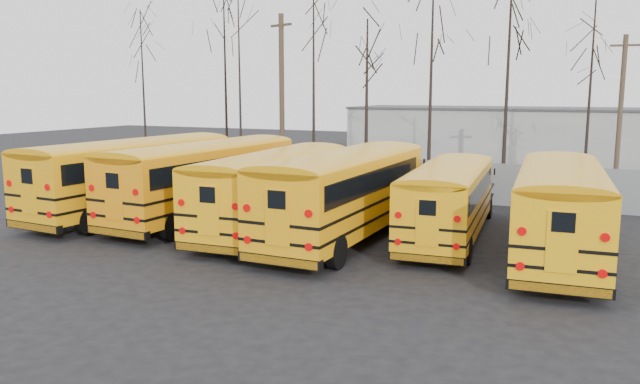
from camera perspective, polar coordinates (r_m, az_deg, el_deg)
The scene contains 19 objects.
ground at distance 21.13m, azimuth -3.97°, elevation -5.47°, with size 120.00×120.00×0.00m, color black.
fence at distance 31.79m, azimuth 6.49°, elevation 1.28°, with size 40.00×0.04×2.00m, color gray.
distant_building at distance 50.62m, azimuth 15.90°, elevation 5.06°, with size 22.00×8.00×4.00m, color #B7B7B2.
bus_a at distance 28.17m, azimuth -16.40°, elevation 1.96°, with size 3.47×12.21×3.38m.
bus_b at distance 26.50m, azimuth -10.22°, elevation 1.70°, with size 3.22×12.01×3.33m.
bus_c at distance 23.96m, azimuth -3.98°, elevation 0.77°, with size 3.27×11.37×3.14m.
bus_d at distance 22.51m, azimuth 2.58°, elevation 0.47°, with size 2.81×11.82×3.30m.
bus_e at distance 22.99m, azimuth 11.76°, elevation -0.22°, with size 3.20×10.27×2.83m.
bus_f at distance 21.37m, azimuth 21.10°, elevation -0.89°, with size 3.47×11.33×3.12m.
utility_pole_left at distance 37.11m, azimuth -3.51°, elevation 8.68°, with size 1.67×0.74×9.77m.
utility_pole_right at distance 36.27m, azimuth 25.76°, elevation 6.52°, with size 1.46×0.26×8.22m.
tree_0 at distance 44.41m, azimuth -15.83°, elevation 8.87°, with size 0.26×0.26×10.70m, color black.
tree_1 at distance 42.71m, azimuth -8.63°, elevation 9.96°, with size 0.26×0.26×11.98m, color black.
tree_2 at distance 39.16m, azimuth -7.35°, elevation 9.84°, with size 0.26×0.26×11.67m, color black.
tree_3 at distance 38.67m, azimuth -0.59°, elevation 10.16°, with size 0.26×0.26×11.99m, color black.
tree_4 at distance 34.24m, azimuth 4.28°, elevation 7.88°, with size 0.26×0.26×9.15m, color black.
tree_5 at distance 32.61m, azimuth 10.09°, elevation 9.60°, with size 0.26×0.26×11.30m, color black.
tree_6 at distance 33.38m, azimuth 16.76°, elevation 9.74°, with size 0.26×0.26×11.76m, color black.
tree_7 at distance 34.32m, azimuth 23.43°, elevation 8.09°, with size 0.26×0.26×10.26m, color black.
Camera 1 is at (9.90, -17.89, 5.34)m, focal length 35.00 mm.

